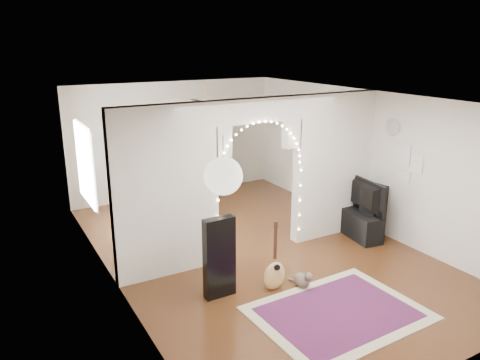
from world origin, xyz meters
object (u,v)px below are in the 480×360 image
acoustic_guitar (275,265)px  dining_chair_right (182,205)px  dining_table (174,179)px  dining_chair_left (169,194)px  media_console (359,224)px  bookcase (197,159)px  floor_speaker (373,212)px

acoustic_guitar → dining_chair_right: bearing=110.3°
acoustic_guitar → dining_table: (0.05, 4.05, 0.28)m
acoustic_guitar → dining_chair_left: acoustic_guitar is taller
media_console → dining_chair_left: bearing=133.3°
dining_table → dining_chair_right: dining_table is taller
media_console → dining_table: size_ratio=0.75×
dining_table → dining_chair_left: 0.51m
media_console → bookcase: (-1.55, 3.93, 0.61)m
bookcase → dining_chair_left: 1.19m
floor_speaker → media_console: floor_speaker is taller
media_console → dining_chair_left: size_ratio=1.73×
dining_table → dining_chair_right: size_ratio=2.57×
dining_table → dining_chair_left: (-0.03, 0.28, -0.42)m
acoustic_guitar → dining_chair_right: (0.00, 3.55, -0.17)m
acoustic_guitar → dining_chair_right: acoustic_guitar is taller
acoustic_guitar → dining_chair_right: 3.55m
acoustic_guitar → media_console: bearing=39.4°
dining_table → media_console: bearing=-40.7°
bookcase → floor_speaker: bearing=-66.2°
floor_speaker → dining_chair_left: bearing=118.9°
bookcase → dining_table: bookcase is taller
acoustic_guitar → bookcase: size_ratio=0.54×
floor_speaker → dining_chair_right: floor_speaker is taller
bookcase → dining_chair_left: size_ratio=2.97×
floor_speaker → dining_chair_right: size_ratio=1.95×
bookcase → dining_chair_right: size_ratio=3.30×
dining_table → bookcase: bearing=51.6°
floor_speaker → bookcase: (-1.74, 4.06, 0.35)m
acoustic_guitar → bookcase: bookcase is taller
floor_speaker → dining_chair_right: bearing=125.9°
acoustic_guitar → dining_table: size_ratio=0.69×
bookcase → dining_table: bearing=-139.7°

